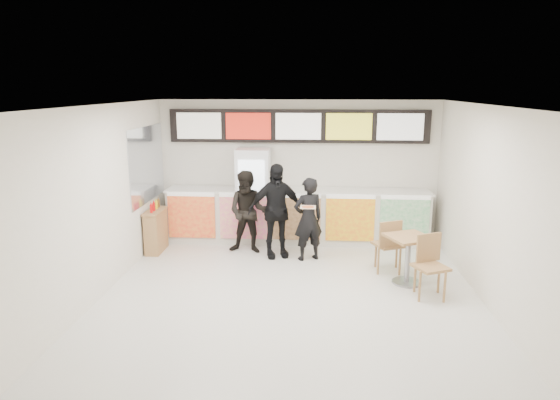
# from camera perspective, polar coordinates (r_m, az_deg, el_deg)

# --- Properties ---
(floor) EXTENTS (7.00, 7.00, 0.00)m
(floor) POSITION_cam_1_polar(r_m,az_deg,el_deg) (7.94, 1.11, -11.49)
(floor) COLOR beige
(floor) RESTS_ON ground
(ceiling) EXTENTS (7.00, 7.00, 0.00)m
(ceiling) POSITION_cam_1_polar(r_m,az_deg,el_deg) (7.24, 1.22, 10.71)
(ceiling) COLOR white
(ceiling) RESTS_ON wall_back
(wall_back) EXTENTS (6.00, 0.00, 6.00)m
(wall_back) POSITION_cam_1_polar(r_m,az_deg,el_deg) (10.87, 2.09, 3.48)
(wall_back) COLOR silver
(wall_back) RESTS_ON floor
(wall_left) EXTENTS (0.00, 7.00, 7.00)m
(wall_left) POSITION_cam_1_polar(r_m,az_deg,el_deg) (8.16, -20.39, -0.50)
(wall_left) COLOR silver
(wall_left) RESTS_ON floor
(wall_right) EXTENTS (0.00, 7.00, 7.00)m
(wall_right) POSITION_cam_1_polar(r_m,az_deg,el_deg) (7.89, 23.48, -1.20)
(wall_right) COLOR silver
(wall_right) RESTS_ON floor
(service_counter) EXTENTS (5.56, 0.77, 1.14)m
(service_counter) POSITION_cam_1_polar(r_m,az_deg,el_deg) (10.67, 1.97, -1.80)
(service_counter) COLOR silver
(service_counter) RESTS_ON floor
(menu_board) EXTENTS (5.50, 0.14, 0.70)m
(menu_board) POSITION_cam_1_polar(r_m,az_deg,el_deg) (10.67, 2.11, 8.44)
(menu_board) COLOR black
(menu_board) RESTS_ON wall_back
(drinks_fridge) EXTENTS (0.70, 0.67, 2.00)m
(drinks_fridge) POSITION_cam_1_polar(r_m,az_deg,el_deg) (10.65, -3.04, 0.54)
(drinks_fridge) COLOR white
(drinks_fridge) RESTS_ON floor
(mirror_panel) EXTENTS (0.01, 2.00, 1.50)m
(mirror_panel) POSITION_cam_1_polar(r_m,az_deg,el_deg) (10.34, -14.93, 3.97)
(mirror_panel) COLOR #B2B7BF
(mirror_panel) RESTS_ON wall_left
(customer_main) EXTENTS (0.69, 0.60, 1.61)m
(customer_main) POSITION_cam_1_polar(r_m,az_deg,el_deg) (9.51, 3.24, -2.19)
(customer_main) COLOR black
(customer_main) RESTS_ON floor
(customer_left) EXTENTS (0.87, 0.71, 1.66)m
(customer_left) POSITION_cam_1_polar(r_m,az_deg,el_deg) (9.93, -3.68, -1.40)
(customer_left) COLOR black
(customer_left) RESTS_ON floor
(customer_mid) EXTENTS (1.17, 0.78, 1.85)m
(customer_mid) POSITION_cam_1_polar(r_m,az_deg,el_deg) (9.64, -0.52, -1.23)
(customer_mid) COLOR black
(customer_mid) RESTS_ON floor
(pizza_slice) EXTENTS (0.36, 0.36, 0.02)m
(pizza_slice) POSITION_cam_1_polar(r_m,az_deg,el_deg) (8.99, 3.23, -0.77)
(pizza_slice) COLOR beige
(pizza_slice) RESTS_ON customer_main
(cafe_table) EXTENTS (1.12, 1.74, 0.99)m
(cafe_table) POSITION_cam_1_polar(r_m,az_deg,el_deg) (8.68, 14.44, -5.64)
(cafe_table) COLOR #A26E4A
(cafe_table) RESTS_ON floor
(condiment_ledge) EXTENTS (0.31, 0.76, 1.02)m
(condiment_ledge) POSITION_cam_1_polar(r_m,az_deg,el_deg) (10.38, -13.99, -3.38)
(condiment_ledge) COLOR #A26E4A
(condiment_ledge) RESTS_ON floor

